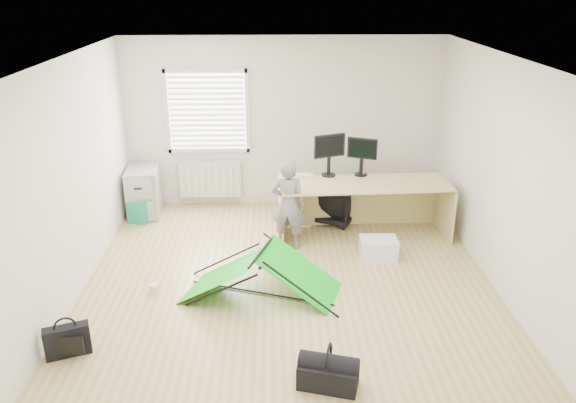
{
  "coord_description": "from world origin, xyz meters",
  "views": [
    {
      "loc": [
        -0.18,
        -5.98,
        3.51
      ],
      "look_at": [
        0.0,
        0.4,
        0.95
      ],
      "focal_mm": 35.0,
      "sensor_mm": 36.0,
      "label": 1
    }
  ],
  "objects_px": {
    "filing_cabinet": "(144,192)",
    "person": "(288,205)",
    "desk": "(363,210)",
    "duffel_bag": "(328,375)",
    "storage_crate": "(378,248)",
    "monitor_left": "(329,161)",
    "kite": "(261,274)",
    "monitor_right": "(361,162)",
    "office_chair": "(334,203)",
    "thermos": "(363,167)",
    "laptop_bag": "(67,341)"
  },
  "relations": [
    {
      "from": "monitor_left",
      "to": "office_chair",
      "type": "xyz_separation_m",
      "value": [
        0.11,
        0.21,
        -0.75
      ]
    },
    {
      "from": "person",
      "to": "duffel_bag",
      "type": "distance_m",
      "value": 2.94
    },
    {
      "from": "monitor_right",
      "to": "thermos",
      "type": "height_order",
      "value": "monitor_right"
    },
    {
      "from": "desk",
      "to": "filing_cabinet",
      "type": "distance_m",
      "value": 3.43
    },
    {
      "from": "thermos",
      "to": "laptop_bag",
      "type": "bearing_deg",
      "value": -137.89
    },
    {
      "from": "monitor_left",
      "to": "office_chair",
      "type": "bearing_deg",
      "value": 39.78
    },
    {
      "from": "desk",
      "to": "filing_cabinet",
      "type": "xyz_separation_m",
      "value": [
        -3.32,
        0.88,
        -0.03
      ]
    },
    {
      "from": "desk",
      "to": "laptop_bag",
      "type": "xyz_separation_m",
      "value": [
        -3.34,
        -2.69,
        -0.25
      ]
    },
    {
      "from": "laptop_bag",
      "to": "duffel_bag",
      "type": "bearing_deg",
      "value": -31.96
    },
    {
      "from": "filing_cabinet",
      "to": "desk",
      "type": "bearing_deg",
      "value": -20.04
    },
    {
      "from": "desk",
      "to": "duffel_bag",
      "type": "xyz_separation_m",
      "value": [
        -0.8,
        -3.22,
        -0.29
      ]
    },
    {
      "from": "person",
      "to": "laptop_bag",
      "type": "bearing_deg",
      "value": 58.32
    },
    {
      "from": "thermos",
      "to": "storage_crate",
      "type": "xyz_separation_m",
      "value": [
        0.09,
        -1.04,
        -0.79
      ]
    },
    {
      "from": "kite",
      "to": "office_chair",
      "type": "bearing_deg",
      "value": 82.28
    },
    {
      "from": "filing_cabinet",
      "to": "monitor_right",
      "type": "xyz_separation_m",
      "value": [
        3.31,
        -0.55,
        0.64
      ]
    },
    {
      "from": "desk",
      "to": "laptop_bag",
      "type": "relative_size",
      "value": 5.51
    },
    {
      "from": "desk",
      "to": "laptop_bag",
      "type": "height_order",
      "value": "desk"
    },
    {
      "from": "monitor_right",
      "to": "office_chair",
      "type": "relative_size",
      "value": 0.67
    },
    {
      "from": "monitor_left",
      "to": "office_chair",
      "type": "height_order",
      "value": "monitor_left"
    },
    {
      "from": "laptop_bag",
      "to": "duffel_bag",
      "type": "xyz_separation_m",
      "value": [
        2.54,
        -0.53,
        -0.04
      ]
    },
    {
      "from": "filing_cabinet",
      "to": "thermos",
      "type": "relative_size",
      "value": 3.31
    },
    {
      "from": "desk",
      "to": "monitor_right",
      "type": "xyz_separation_m",
      "value": [
        -0.01,
        0.33,
        0.61
      ]
    },
    {
      "from": "person",
      "to": "duffel_bag",
      "type": "height_order",
      "value": "person"
    },
    {
      "from": "desk",
      "to": "person",
      "type": "distance_m",
      "value": 1.16
    },
    {
      "from": "person",
      "to": "laptop_bag",
      "type": "xyz_separation_m",
      "value": [
        -2.25,
        -2.35,
        -0.47
      ]
    },
    {
      "from": "laptop_bag",
      "to": "kite",
      "type": "bearing_deg",
      "value": 9.94
    },
    {
      "from": "person",
      "to": "storage_crate",
      "type": "distance_m",
      "value": 1.34
    },
    {
      "from": "kite",
      "to": "desk",
      "type": "bearing_deg",
      "value": 66.91
    },
    {
      "from": "filing_cabinet",
      "to": "person",
      "type": "xyz_separation_m",
      "value": [
        2.23,
        -1.22,
        0.26
      ]
    },
    {
      "from": "person",
      "to": "kite",
      "type": "bearing_deg",
      "value": 86.29
    },
    {
      "from": "monitor_right",
      "to": "kite",
      "type": "height_order",
      "value": "monitor_right"
    },
    {
      "from": "duffel_bag",
      "to": "desk",
      "type": "bearing_deg",
      "value": 91.68
    },
    {
      "from": "thermos",
      "to": "kite",
      "type": "bearing_deg",
      "value": -127.0
    },
    {
      "from": "office_chair",
      "to": "desk",
      "type": "bearing_deg",
      "value": 148.99
    },
    {
      "from": "desk",
      "to": "office_chair",
      "type": "height_order",
      "value": "desk"
    },
    {
      "from": "laptop_bag",
      "to": "duffel_bag",
      "type": "distance_m",
      "value": 2.6
    },
    {
      "from": "duffel_bag",
      "to": "thermos",
      "type": "bearing_deg",
      "value": 92.74
    },
    {
      "from": "monitor_left",
      "to": "duffel_bag",
      "type": "relative_size",
      "value": 0.88
    },
    {
      "from": "desk",
      "to": "kite",
      "type": "distance_m",
      "value": 2.15
    },
    {
      "from": "monitor_left",
      "to": "duffel_bag",
      "type": "bearing_deg",
      "value": -116.21
    },
    {
      "from": "person",
      "to": "laptop_bag",
      "type": "relative_size",
      "value": 2.93
    },
    {
      "from": "filing_cabinet",
      "to": "storage_crate",
      "type": "bearing_deg",
      "value": -29.83
    },
    {
      "from": "thermos",
      "to": "duffel_bag",
      "type": "xyz_separation_m",
      "value": [
        -0.82,
        -3.57,
        -0.81
      ]
    },
    {
      "from": "duffel_bag",
      "to": "filing_cabinet",
      "type": "bearing_deg",
      "value": 137.18
    },
    {
      "from": "desk",
      "to": "monitor_left",
      "type": "distance_m",
      "value": 0.86
    },
    {
      "from": "desk",
      "to": "thermos",
      "type": "height_order",
      "value": "thermos"
    },
    {
      "from": "thermos",
      "to": "kite",
      "type": "relative_size",
      "value": 0.13
    },
    {
      "from": "filing_cabinet",
      "to": "office_chair",
      "type": "xyz_separation_m",
      "value": [
        2.95,
        -0.35,
        -0.08
      ]
    },
    {
      "from": "monitor_right",
      "to": "duffel_bag",
      "type": "xyz_separation_m",
      "value": [
        -0.8,
        -3.55,
        -0.9
      ]
    },
    {
      "from": "filing_cabinet",
      "to": "kite",
      "type": "relative_size",
      "value": 0.42
    }
  ]
}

